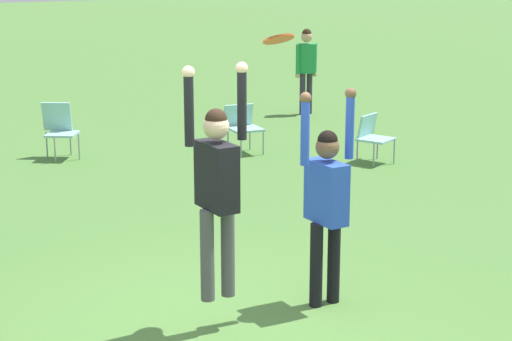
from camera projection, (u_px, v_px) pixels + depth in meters
The scene contains 8 objects.
ground_plane at pixel (235, 328), 7.50m from camera, with size 120.00×120.00×0.00m, color #4C7A38.
person_jumping at pixel (217, 178), 7.14m from camera, with size 0.60×0.45×2.02m.
person_defending at pixel (326, 194), 7.78m from camera, with size 0.60×0.45×2.03m.
frisbee at pixel (279, 39), 7.32m from camera, with size 0.28×0.26×0.11m.
camping_chair_2 at pixel (373, 134), 13.58m from camera, with size 0.63×0.68×0.75m.
camping_chair_3 at pixel (60, 126), 13.85m from camera, with size 0.66×0.73×0.90m.
camping_chair_4 at pixel (243, 124), 14.22m from camera, with size 0.58×0.61×0.80m.
person_spectator_near at pixel (306, 63), 17.68m from camera, with size 0.54×0.39×1.77m.
Camera 1 is at (-3.48, -6.02, 3.14)m, focal length 60.00 mm.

